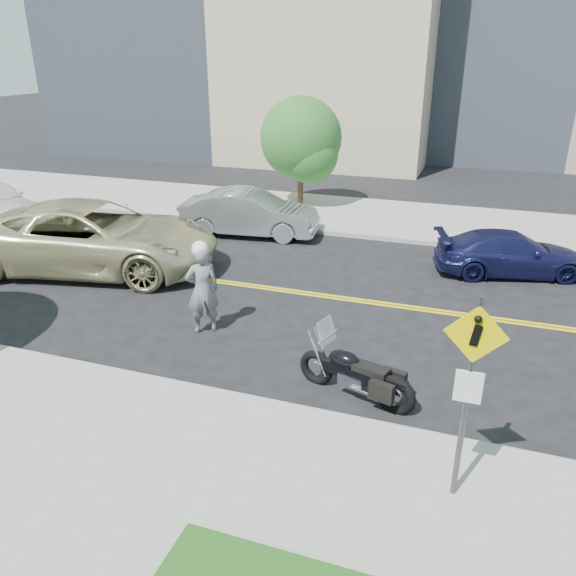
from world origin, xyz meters
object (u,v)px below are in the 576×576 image
Objects in this scene: suv at (93,237)px; parked_car_silver at (250,213)px; parked_car_blue at (511,253)px; motorcycle at (356,364)px; pedestrian_sign at (469,382)px; motorcyclist at (202,287)px.

parked_car_silver is at bearing -44.66° from suv.
suv is 11.78m from parked_car_blue.
suv is (-8.50, 3.93, 0.28)m from motorcycle.
suv is at bearing 171.03° from motorcycle.
motorcyclist is at bearing 147.83° from pedestrian_sign.
pedestrian_sign is 0.72× the size of parked_car_blue.
pedestrian_sign is 12.04m from suv.
motorcyclist is 0.94× the size of motorcycle.
motorcycle is 0.49× the size of parked_car_silver.
pedestrian_sign is 12.94m from parked_car_silver.
pedestrian_sign is 6.74m from motorcyclist.
pedestrian_sign reaches higher than motorcycle.
motorcycle is at bearing 122.85° from motorcyclist.
motorcycle is (3.78, -1.45, -0.37)m from motorcyclist.
parked_car_blue is (2.74, 7.45, -0.08)m from motorcycle.
suv is 1.68× the size of parked_car_blue.
pedestrian_sign is 0.65× the size of parked_car_silver.
parked_car_blue is (0.86, 9.56, -1.36)m from pedestrian_sign.
motorcyclist reaches higher than suv.
parked_car_silver is at bearing -111.65° from motorcyclist.
motorcycle is at bearing 144.16° from parked_car_blue.
motorcyclist is 8.87m from parked_car_blue.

